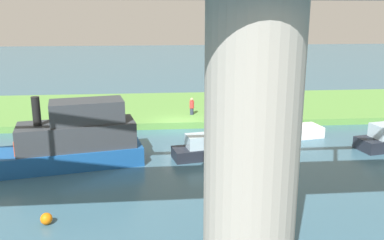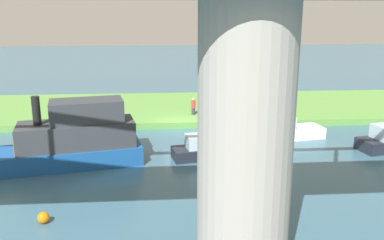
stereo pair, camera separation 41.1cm
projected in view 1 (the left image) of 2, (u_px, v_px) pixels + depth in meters
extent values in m
plane|color=#386075|center=(180.00, 129.00, 31.78)|extent=(160.00, 160.00, 0.00)
cube|color=#5B9342|center=(175.00, 108.00, 37.50)|extent=(80.00, 12.00, 0.50)
cylinder|color=#9E998E|center=(251.00, 148.00, 13.14)|extent=(2.99, 2.99, 9.03)
cylinder|color=#2D334C|center=(192.00, 111.00, 34.08)|extent=(0.29, 0.29, 0.55)
cylinder|color=red|center=(192.00, 104.00, 33.93)|extent=(0.45, 0.45, 0.60)
sphere|color=tan|center=(192.00, 99.00, 33.83)|extent=(0.24, 0.24, 0.24)
cylinder|color=brown|center=(65.00, 117.00, 31.78)|extent=(0.20, 0.20, 0.82)
cube|color=#195199|center=(71.00, 156.00, 24.20)|extent=(8.49, 4.25, 1.08)
cube|color=#33383D|center=(77.00, 135.00, 24.01)|extent=(6.85, 3.66, 1.44)
cube|color=#33383D|center=(87.00, 111.00, 23.84)|extent=(4.39, 2.81, 1.26)
cylinder|color=black|center=(36.00, 111.00, 23.05)|extent=(0.45, 0.45, 1.62)
cube|color=#D84C2D|center=(29.00, 144.00, 23.37)|extent=(1.73, 1.88, 0.81)
cube|color=#1E232D|center=(209.00, 152.00, 25.61)|extent=(4.60, 2.35, 0.68)
cube|color=silver|center=(200.00, 141.00, 25.27)|extent=(1.78, 1.52, 0.78)
cube|color=white|center=(287.00, 132.00, 29.54)|extent=(5.16, 2.64, 0.77)
cube|color=silver|center=(280.00, 122.00, 29.16)|extent=(2.00, 1.71, 0.87)
cube|color=#195199|center=(96.00, 133.00, 29.56)|extent=(4.71, 1.81, 0.72)
cube|color=silver|center=(87.00, 122.00, 29.29)|extent=(1.72, 1.38, 0.83)
sphere|color=orange|center=(46.00, 219.00, 17.56)|extent=(0.50, 0.50, 0.50)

